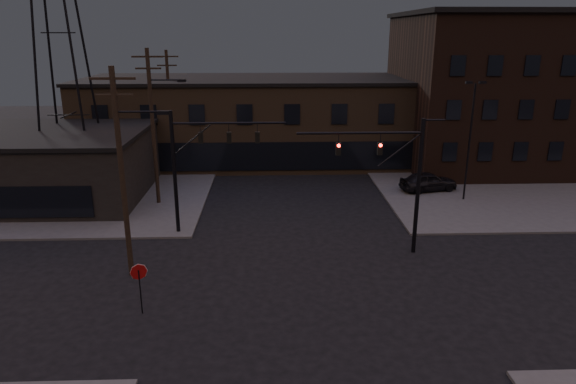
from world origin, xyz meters
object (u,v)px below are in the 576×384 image
object	(u,v)px
traffic_signal_near	(399,172)
parked_car_lot_a	(428,181)
parked_car_lot_b	(510,158)
traffic_signal_far	(194,158)
car_crossing	(288,158)
stop_sign	(139,277)

from	to	relation	value
traffic_signal_near	parked_car_lot_a	xyz separation A→B (m)	(5.52, 11.83, -3.99)
traffic_signal_near	parked_car_lot_b	bearing A→B (deg)	51.12
traffic_signal_far	car_crossing	distance (m)	18.68
traffic_signal_near	traffic_signal_far	world-z (taller)	same
parked_car_lot_a	stop_sign	bearing A→B (deg)	121.32
traffic_signal_near	parked_car_lot_a	bearing A→B (deg)	64.98
traffic_signal_near	car_crossing	bearing A→B (deg)	105.29
traffic_signal_near	parked_car_lot_b	world-z (taller)	traffic_signal_near
parked_car_lot_a	parked_car_lot_b	xyz separation A→B (m)	(10.46, 7.99, -0.09)
stop_sign	traffic_signal_near	bearing A→B (deg)	25.90
traffic_signal_far	parked_car_lot_a	world-z (taller)	traffic_signal_far
stop_sign	parked_car_lot_b	world-z (taller)	stop_sign
parked_car_lot_a	car_crossing	world-z (taller)	parked_car_lot_a
traffic_signal_near	stop_sign	distance (m)	15.17
traffic_signal_far	parked_car_lot_a	distance (m)	19.89
parked_car_lot_a	car_crossing	distance (m)	14.12
parked_car_lot_a	parked_car_lot_b	size ratio (longest dim) A/B	0.96
parked_car_lot_a	parked_car_lot_b	world-z (taller)	parked_car_lot_a
traffic_signal_far	stop_sign	bearing A→B (deg)	-97.32
traffic_signal_near	car_crossing	xyz separation A→B (m)	(-5.61, 20.52, -4.08)
parked_car_lot_b	parked_car_lot_a	bearing A→B (deg)	113.49
traffic_signal_near	stop_sign	world-z (taller)	traffic_signal_near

